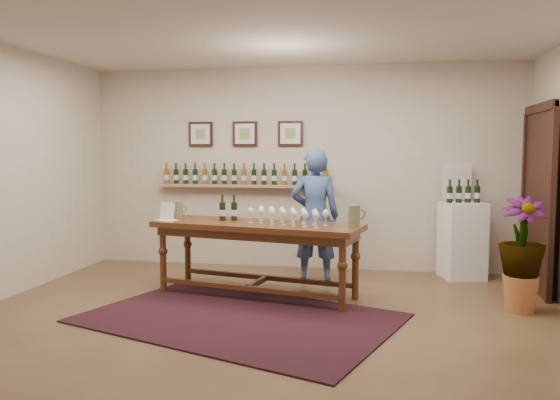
% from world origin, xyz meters
% --- Properties ---
extents(ground, '(6.00, 6.00, 0.00)m').
position_xyz_m(ground, '(0.00, 0.00, 0.00)').
color(ground, brown).
rests_on(ground, ground).
extents(room_shell, '(6.00, 6.00, 6.00)m').
position_xyz_m(room_shell, '(2.11, 1.86, 1.12)').
color(room_shell, beige).
rests_on(room_shell, ground).
extents(rug, '(3.39, 2.81, 0.02)m').
position_xyz_m(rug, '(-0.26, 0.01, 0.01)').
color(rug, '#45140C').
rests_on(rug, ground).
extents(tasting_table, '(2.46, 1.22, 0.83)m').
position_xyz_m(tasting_table, '(-0.28, 0.87, 0.71)').
color(tasting_table, '#4E2713').
rests_on(tasting_table, ground).
extents(table_glasses, '(1.31, 0.74, 0.18)m').
position_xyz_m(table_glasses, '(0.08, 0.83, 0.92)').
color(table_glasses, white).
rests_on(table_glasses, tasting_table).
extents(table_bottles, '(0.30, 0.23, 0.28)m').
position_xyz_m(table_bottles, '(-0.64, 1.01, 0.97)').
color(table_bottles, black).
rests_on(table_bottles, tasting_table).
extents(pitcher_left, '(0.16, 0.16, 0.21)m').
position_xyz_m(pitcher_left, '(-1.29, 1.10, 0.94)').
color(pitcher_left, '#676C43').
rests_on(pitcher_left, tasting_table).
extents(pitcher_right, '(0.17, 0.17, 0.23)m').
position_xyz_m(pitcher_right, '(0.81, 0.72, 0.95)').
color(pitcher_right, '#676C43').
rests_on(pitcher_right, tasting_table).
extents(menu_card, '(0.27, 0.22, 0.21)m').
position_xyz_m(menu_card, '(-1.35, 0.92, 0.94)').
color(menu_card, silver).
rests_on(menu_card, tasting_table).
extents(display_pedestal, '(0.60, 0.60, 0.98)m').
position_xyz_m(display_pedestal, '(2.13, 2.20, 0.49)').
color(display_pedestal, white).
rests_on(display_pedestal, ground).
extents(pedestal_bottles, '(0.29, 0.14, 0.28)m').
position_xyz_m(pedestal_bottles, '(2.13, 2.16, 1.12)').
color(pedestal_bottles, black).
rests_on(pedestal_bottles, display_pedestal).
extents(info_sign, '(0.38, 0.12, 0.54)m').
position_xyz_m(info_sign, '(2.06, 2.32, 1.25)').
color(info_sign, silver).
rests_on(info_sign, display_pedestal).
extents(potted_plant, '(0.54, 0.54, 1.01)m').
position_xyz_m(potted_plant, '(2.50, 0.74, 0.59)').
color(potted_plant, '#AC6339').
rests_on(potted_plant, ground).
extents(person, '(0.64, 0.45, 1.67)m').
position_xyz_m(person, '(0.28, 1.69, 0.83)').
color(person, '#354B7D').
rests_on(person, ground).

